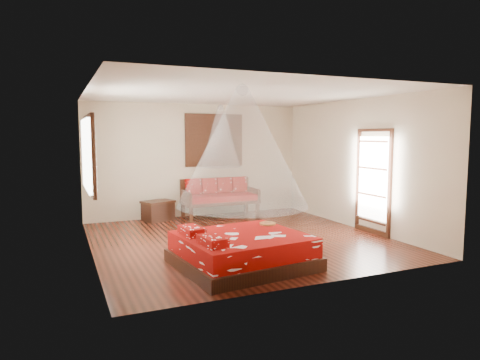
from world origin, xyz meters
The scene contains 10 objects.
room centered at (0.00, 0.00, 1.40)m, with size 5.54×5.54×2.84m.
bed centered at (-0.67, -1.60, 0.25)m, with size 2.11×1.95×0.63m.
daybed centered at (0.45, 2.38, 0.52)m, with size 1.84×0.82×0.96m.
storage_chest centered at (-1.07, 2.45, 0.24)m, with size 0.83×0.72×0.48m.
shutter_panel centered at (0.45, 2.72, 1.90)m, with size 1.52×0.06×1.32m.
window_left centered at (-2.71, 0.20, 1.70)m, with size 0.10×1.74×1.34m.
glazed_door centered at (2.72, -0.60, 1.07)m, with size 0.08×1.02×2.16m.
wine_tray centered at (0.04, -1.09, 0.56)m, with size 0.28×0.28×0.22m.
mosquito_net_main centered at (-0.66, -1.60, 1.85)m, with size 2.01×2.01×1.80m, color white.
mosquito_net_daybed centered at (0.45, 2.25, 2.00)m, with size 0.96×0.96×1.50m, color white.
Camera 1 is at (-3.25, -7.53, 2.03)m, focal length 32.00 mm.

